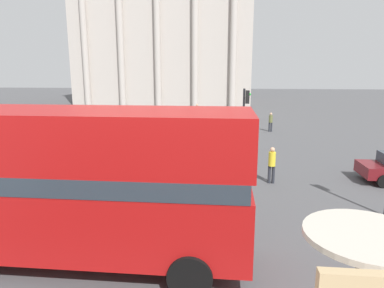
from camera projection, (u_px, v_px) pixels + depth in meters
double_decker_bus at (52, 180)px, 8.90m from camera, size 10.26×2.68×4.15m
cafe_dining_table at (363, 269)px, 1.69m from camera, size 0.60×0.60×0.73m
plaza_building_left at (167, 18)px, 53.61m from camera, size 26.60×15.84×26.34m
traffic_light_mid at (245, 116)px, 18.57m from camera, size 0.42×0.24×4.16m
pedestrian_yellow at (272, 163)px, 15.64m from camera, size 0.32×0.32×1.70m
pedestrian_blue at (220, 142)px, 20.23m from camera, size 0.32×0.32×1.70m
pedestrian_black at (197, 111)px, 34.88m from camera, size 0.32×0.32×1.80m
pedestrian_olive at (271, 121)px, 29.09m from camera, size 0.32×0.32×1.63m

